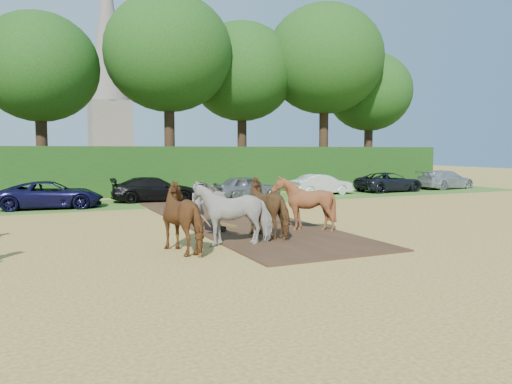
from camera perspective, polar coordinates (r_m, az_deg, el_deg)
ground at (r=13.64m, az=1.38°, el=-7.00°), size 120.00×120.00×0.00m
earth_strip at (r=20.56m, az=-3.41°, el=-2.91°), size 4.50×17.00×0.05m
grass_verge at (r=26.80m, az=-11.85°, el=-1.21°), size 50.00×5.00×0.03m
hedgerow at (r=31.08m, az=-13.73°, el=2.32°), size 46.00×1.60×3.00m
plough_team at (r=15.47m, az=-0.57°, el=-2.03°), size 6.40×5.27×1.91m
parked_cars at (r=27.80m, az=-5.00°, el=0.44°), size 40.96×3.66×1.43m
treeline at (r=34.50m, az=-17.88°, el=14.93°), size 48.70×10.60×14.21m
church at (r=68.60m, az=-16.51°, el=13.84°), size 5.20×5.20×27.00m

